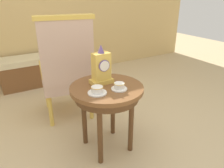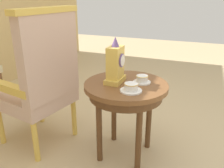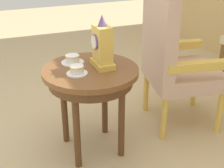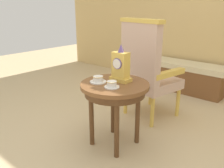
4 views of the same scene
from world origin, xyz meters
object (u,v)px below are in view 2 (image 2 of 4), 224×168
Objects in this scene: armchair at (41,79)px; side_table at (126,94)px; teacup_right at (142,79)px; mantel_clock at (115,65)px; teacup_left at (131,88)px.

side_table is at bearing -81.55° from armchair.
mantel_clock is (-0.06, 0.19, 0.11)m from teacup_right.
teacup_right is at bearing -72.77° from mantel_clock.
side_table is at bearing -88.65° from mantel_clock.
mantel_clock is at bearing -80.57° from armchair.
armchair reaches higher than side_table.
mantel_clock reaches higher than side_table.
side_table is 0.16m from teacup_right.
teacup_left is 0.19m from teacup_right.
teacup_left is at bearing -128.23° from mantel_clock.
teacup_right is at bearing -61.80° from side_table.
armchair is (0.03, 0.75, -0.04)m from teacup_left.
mantel_clock reaches higher than teacup_left.
teacup_left reaches higher than teacup_right.
side_table is 0.54× the size of armchair.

